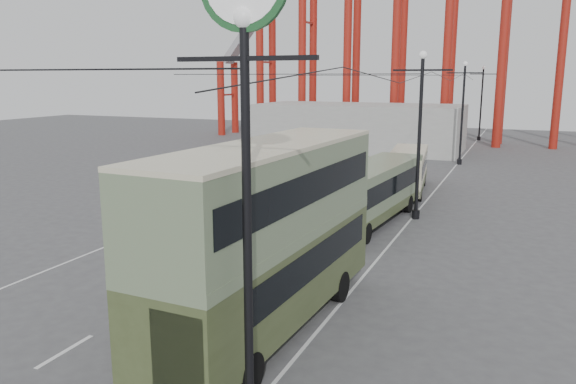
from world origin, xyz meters
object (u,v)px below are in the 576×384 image
at_px(double_decker_bus, 269,228).
at_px(single_decker_cream, 408,169).
at_px(lamp_post_near, 245,80).
at_px(pedestrian, 274,230).
at_px(single_decker_green, 371,191).

relative_size(double_decker_bus, single_decker_cream, 1.19).
height_order(lamp_post_near, pedestrian, lamp_post_near).
height_order(single_decker_green, single_decker_cream, single_decker_green).
height_order(lamp_post_near, single_decker_green, lamp_post_near).
bearing_deg(single_decker_cream, double_decker_bus, -96.30).
distance_m(double_decker_bus, single_decker_green, 14.36).
bearing_deg(double_decker_bus, pedestrian, 115.91).
bearing_deg(double_decker_bus, single_decker_cream, 93.34).
bearing_deg(pedestrian, single_decker_green, -137.02).
relative_size(double_decker_bus, pedestrian, 6.36).
bearing_deg(single_decker_cream, single_decker_green, -98.03).
xyz_separation_m(double_decker_bus, single_decker_green, (-0.47, 14.27, -1.53)).
xyz_separation_m(single_decker_green, pedestrian, (-2.94, -6.35, -0.94)).
bearing_deg(pedestrian, single_decker_cream, -123.29).
distance_m(lamp_post_near, pedestrian, 15.33).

